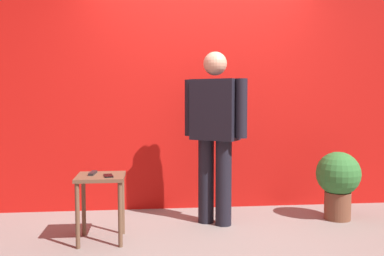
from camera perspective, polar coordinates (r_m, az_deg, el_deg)
The scene contains 7 objects.
ground_plane at distance 3.69m, azimuth 3.57°, elevation -15.35°, with size 12.00×12.00×0.00m, color gray.
back_wall_red at distance 4.76m, azimuth 1.06°, elevation 7.53°, with size 6.06×0.12×3.03m, color #B7130F.
standing_person at distance 4.10m, azimuth 3.09°, elevation -0.05°, with size 0.60×0.46×1.67m.
side_table at distance 3.75m, azimuth -12.09°, elevation -7.98°, with size 0.40×0.40×0.57m.
cell_phone at distance 3.66m, azimuth -11.13°, elevation -6.27°, with size 0.07×0.14×0.01m, color black.
tv_remote at distance 3.78m, azimuth -13.14°, elevation -5.89°, with size 0.04×0.17×0.02m, color black.
potted_plant at distance 4.56m, azimuth 18.96°, elevation -6.52°, with size 0.44×0.44×0.69m.
Camera 1 is at (-0.58, -3.43, 1.22)m, focal length 39.87 mm.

